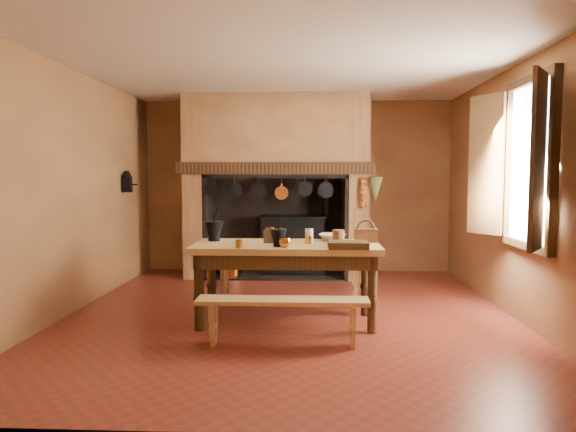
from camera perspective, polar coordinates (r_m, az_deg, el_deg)
The scene contains 28 objects.
floor at distance 5.96m, azimuth 0.22°, elevation -10.81°, with size 5.50×5.50×0.00m, color maroon.
ceiling at distance 5.89m, azimuth 0.23°, elevation 16.51°, with size 5.50×5.50×0.00m, color silver.
back_wall at distance 8.51m, azimuth 0.99°, elevation 3.28°, with size 5.00×0.02×2.80m, color #9A693D.
wall_left at distance 6.37m, azimuth -22.88°, elevation 2.57°, with size 0.02×5.50×2.80m, color #9A693D.
wall_right at distance 6.18m, azimuth 24.08°, elevation 2.49°, with size 0.02×5.50×2.80m, color #9A693D.
wall_front at distance 3.02m, azimuth -1.93°, elevation 1.29°, with size 5.00×0.02×2.80m, color #9A693D.
chimney_breast at distance 8.08m, azimuth -1.24°, elevation 6.14°, with size 2.95×0.96×2.80m.
iron_range at distance 8.27m, azimuth 0.63°, elevation -3.11°, with size 1.12×0.55×1.60m.
hearth_pans at distance 8.21m, azimuth -6.52°, elevation -5.96°, with size 0.51×0.62×0.20m.
hanging_pans at distance 7.59m, azimuth -1.78°, elevation 2.84°, with size 1.92×0.29×0.27m.
onion_string at distance 7.58m, azimuth 8.36°, elevation 2.57°, with size 0.12×0.10×0.46m, color #9F431D, non-canonical shape.
herb_bunch at distance 7.60m, azimuth 9.72°, elevation 2.94°, with size 0.20×0.20×0.35m, color #586630.
window at distance 5.75m, azimuth 24.22°, elevation 5.36°, with size 0.39×1.75×1.76m.
wall_coffee_mill at distance 7.77m, azimuth -17.45°, elevation 3.84°, with size 0.23×0.16×0.31m.
work_table at distance 5.48m, azimuth -0.16°, elevation -4.49°, with size 1.97×0.87×0.85m.
bench_front at distance 4.80m, azimuth -0.61°, elevation -10.47°, with size 1.58×0.28×0.45m.
bench_back at distance 6.27m, azimuth 0.17°, elevation -6.20°, with size 1.96×0.34×0.55m.
mortar_large at distance 5.74m, azimuth -8.23°, elevation -1.53°, with size 0.22×0.22×0.37m.
mortar_small at distance 5.22m, azimuth -1.08°, elevation -2.33°, with size 0.18×0.18×0.30m.
coffee_grinder at distance 5.55m, azimuth -2.02°, elevation -2.16°, with size 0.18×0.14×0.21m.
brass_mug_a at distance 5.14m, azimuth -5.47°, elevation -3.11°, with size 0.07×0.07×0.08m, color #B27129.
brass_mug_b at distance 5.47m, azimuth 2.26°, elevation -2.65°, with size 0.07×0.07×0.08m, color #B27129.
mixing_bowl at distance 5.74m, azimuth 4.97°, elevation -2.36°, with size 0.30×0.30×0.07m, color tan.
stoneware_crock at distance 5.39m, azimuth 5.62°, elevation -2.37°, with size 0.13×0.13×0.16m, color brown.
glass_jar at distance 5.54m, azimuth 2.37°, elevation -2.20°, with size 0.09×0.09×0.15m, color beige.
wicker_basket at distance 5.69m, azimuth 8.66°, elevation -2.04°, with size 0.27×0.21×0.24m.
wooden_tray at distance 5.15m, azimuth 6.69°, elevation -3.20°, with size 0.39×0.28×0.07m, color #3E2913.
brass_cup at distance 5.15m, azimuth -0.35°, elevation -2.99°, with size 0.13×0.13×0.10m, color #B27129.
Camera 1 is at (0.24, -5.75, 1.56)m, focal length 32.00 mm.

